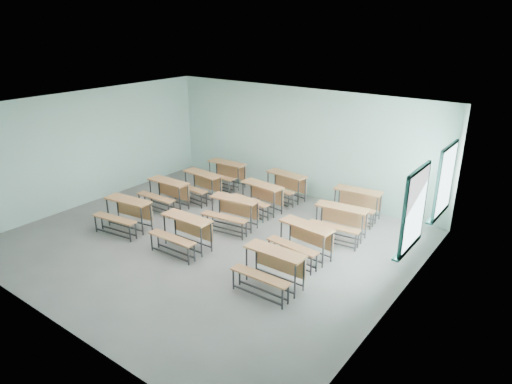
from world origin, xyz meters
TOP-DOWN VIEW (x-y plane):
  - room at (0.08, 0.03)m, footprint 9.04×8.04m
  - desk_unit_r0c0 at (-2.12, -0.79)m, footprint 1.35×0.99m
  - desk_unit_r0c1 at (-0.18, -0.68)m, footprint 1.27×0.86m
  - desk_unit_r0c2 at (2.35, -0.80)m, footprint 1.26×0.85m
  - desk_unit_r1c0 at (-2.35, 0.79)m, footprint 1.27×0.87m
  - desk_unit_r1c1 at (-0.03, 0.88)m, footprint 1.35×1.00m
  - desk_unit_r1c2 at (2.22, 0.60)m, footprint 1.32×0.95m
  - desk_unit_r2c0 at (-2.06, 1.86)m, footprint 1.31×0.94m
  - desk_unit_r2c1 at (-0.09, 2.13)m, footprint 1.33×0.97m
  - desk_unit_r2c2 at (2.41, 1.99)m, footprint 1.34×0.98m
  - desk_unit_r3c0 at (-2.17, 3.11)m, footprint 1.27×0.87m
  - desk_unit_r3c1 at (-0.05, 3.29)m, footprint 1.33×0.96m
  - desk_unit_r3c2 at (2.23, 3.29)m, footprint 1.33×0.96m

SIDE VIEW (x-z plane):
  - desk_unit_r0c0 at x=-2.12m, z-range 0.13..0.92m
  - desk_unit_r0c1 at x=-0.18m, z-range 0.13..0.92m
  - desk_unit_r0c2 at x=2.35m, z-range 0.13..0.92m
  - desk_unit_r1c0 at x=-2.35m, z-range 0.13..0.92m
  - desk_unit_r1c1 at x=-0.03m, z-range 0.13..0.92m
  - desk_unit_r1c2 at x=2.22m, z-range 0.13..0.92m
  - desk_unit_r2c0 at x=-2.06m, z-range 0.13..0.92m
  - desk_unit_r2c1 at x=-0.09m, z-range 0.13..0.92m
  - desk_unit_r2c2 at x=2.41m, z-range 0.13..0.92m
  - desk_unit_r3c0 at x=-2.17m, z-range 0.13..0.92m
  - desk_unit_r3c1 at x=-0.05m, z-range 0.13..0.92m
  - desk_unit_r3c2 at x=2.23m, z-range 0.13..0.92m
  - room at x=0.08m, z-range -0.02..3.22m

